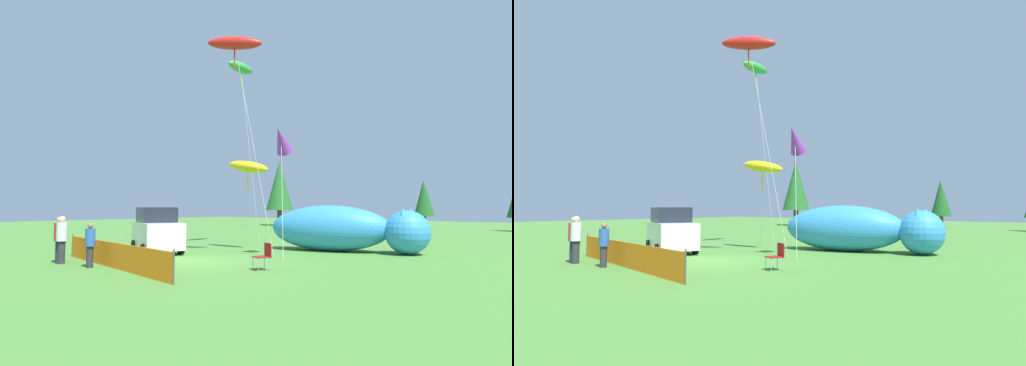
% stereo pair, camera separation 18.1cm
% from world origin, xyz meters
% --- Properties ---
extents(ground_plane, '(120.00, 120.00, 0.00)m').
position_xyz_m(ground_plane, '(0.00, 0.00, 0.00)').
color(ground_plane, '#477F33').
extents(parked_car, '(4.58, 3.30, 2.26)m').
position_xyz_m(parked_car, '(-4.26, 1.01, 1.09)').
color(parked_car, white).
rests_on(parked_car, ground).
extents(folding_chair, '(0.72, 0.72, 0.96)m').
position_xyz_m(folding_chair, '(3.56, 0.10, 0.56)').
color(folding_chair, maroon).
rests_on(folding_chair, ground).
extents(inflatable_cat, '(8.14, 3.98, 2.37)m').
position_xyz_m(inflatable_cat, '(2.74, 7.43, 1.09)').
color(inflatable_cat, '#338CD8').
rests_on(inflatable_cat, ground).
extents(safety_fence, '(9.11, 1.24, 1.04)m').
position_xyz_m(safety_fence, '(-1.19, -3.18, 0.47)').
color(safety_fence, orange).
rests_on(safety_fence, ground).
extents(spectator_in_blue_shirt, '(0.41, 0.41, 1.87)m').
position_xyz_m(spectator_in_blue_shirt, '(-3.88, -3.97, 1.02)').
color(spectator_in_blue_shirt, '#2D2D38').
rests_on(spectator_in_blue_shirt, ground).
extents(spectator_in_green_shirt, '(0.41, 0.41, 1.90)m').
position_xyz_m(spectator_in_green_shirt, '(-3.65, -3.97, 1.04)').
color(spectator_in_green_shirt, '#2D2D38').
rests_on(spectator_in_green_shirt, ground).
extents(spectator_in_black_shirt, '(0.36, 0.36, 1.67)m').
position_xyz_m(spectator_in_black_shirt, '(-1.77, -3.73, 0.91)').
color(spectator_in_black_shirt, '#2D2D38').
rests_on(spectator_in_black_shirt, ground).
extents(spectator_in_yellow_shirt, '(0.35, 0.35, 1.62)m').
position_xyz_m(spectator_in_yellow_shirt, '(-4.05, -3.80, 0.88)').
color(spectator_in_yellow_shirt, '#2D2D38').
rests_on(spectator_in_yellow_shirt, ground).
extents(kite_red_lizard, '(2.62, 2.35, 10.35)m').
position_xyz_m(kite_red_lizard, '(0.21, 2.01, 9.88)').
color(kite_red_lizard, silver).
rests_on(kite_red_lizard, ground).
extents(kite_yellow_hero, '(2.83, 1.78, 5.03)m').
position_xyz_m(kite_yellow_hero, '(-1.59, 4.94, 4.46)').
color(kite_yellow_hero, silver).
rests_on(kite_yellow_hero, ground).
extents(kite_purple_delta, '(1.10, 1.56, 6.05)m').
position_xyz_m(kite_purple_delta, '(1.97, 3.25, 5.31)').
color(kite_purple_delta, silver).
rests_on(kite_purple_delta, ground).
extents(kite_green_fish, '(0.89, 2.74, 10.99)m').
position_xyz_m(kite_green_fish, '(-3.11, 5.98, 10.56)').
color(kite_green_fish, silver).
rests_on(kite_green_fish, ground).
extents(horizon_tree_west, '(3.47, 3.47, 8.27)m').
position_xyz_m(horizon_tree_west, '(-18.33, 29.68, 5.08)').
color(horizon_tree_west, brown).
rests_on(horizon_tree_west, ground).
extents(horizon_tree_mid, '(2.28, 2.28, 5.43)m').
position_xyz_m(horizon_tree_mid, '(-2.52, 36.42, 3.34)').
color(horizon_tree_mid, brown).
rests_on(horizon_tree_mid, ground).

